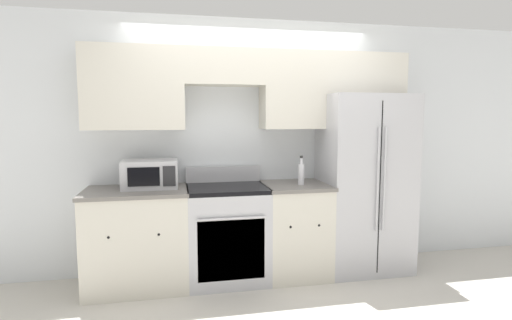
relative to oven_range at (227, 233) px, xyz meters
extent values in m
plane|color=beige|center=(0.29, -0.31, -0.47)|extent=(12.00, 12.00, 0.00)
cube|color=silver|center=(0.29, 0.35, 0.83)|extent=(8.00, 0.06, 2.60)
cube|color=beige|center=(-0.85, 0.16, 1.40)|extent=(0.92, 0.33, 0.77)
cube|color=beige|center=(0.00, 0.16, 1.61)|extent=(0.77, 0.33, 0.35)
cube|color=beige|center=(1.14, 0.16, 1.40)|extent=(1.50, 0.33, 0.77)
cube|color=beige|center=(-0.85, 0.00, -0.02)|extent=(0.92, 0.62, 0.90)
cube|color=slate|center=(-0.85, 0.00, 0.44)|extent=(0.95, 0.64, 0.03)
sphere|color=black|center=(-1.05, -0.30, 0.11)|extent=(0.03, 0.03, 0.03)
sphere|color=black|center=(-0.64, -0.30, 0.11)|extent=(0.03, 0.03, 0.03)
cube|color=beige|center=(0.69, 0.00, -0.02)|extent=(0.62, 0.62, 0.90)
cube|color=slate|center=(0.69, 0.00, 0.44)|extent=(0.64, 0.64, 0.03)
sphere|color=black|center=(0.55, -0.30, 0.11)|extent=(0.03, 0.03, 0.03)
sphere|color=black|center=(0.83, -0.30, 0.11)|extent=(0.03, 0.03, 0.03)
cube|color=#B7B7BC|center=(0.00, 0.00, -0.03)|extent=(0.77, 0.62, 0.89)
cube|color=black|center=(0.00, -0.30, -0.07)|extent=(0.61, 0.01, 0.57)
cube|color=black|center=(0.00, 0.00, 0.44)|extent=(0.77, 0.62, 0.04)
cube|color=#B7B7BC|center=(0.00, 0.28, 0.54)|extent=(0.77, 0.04, 0.16)
cylinder|color=silver|center=(0.00, -0.33, 0.22)|extent=(0.61, 0.02, 0.02)
cube|color=#B7B7BC|center=(1.45, 0.05, 0.44)|extent=(0.88, 0.72, 1.83)
cube|color=black|center=(1.45, -0.31, 0.44)|extent=(0.01, 0.01, 1.68)
cylinder|color=#B7B7BC|center=(1.41, -0.33, 0.53)|extent=(0.02, 0.02, 1.01)
cylinder|color=#B7B7BC|center=(1.48, -0.33, 0.53)|extent=(0.02, 0.02, 1.01)
cube|color=#B7B7BC|center=(-0.72, 0.08, 0.59)|extent=(0.51, 0.37, 0.26)
cube|color=black|center=(-0.77, -0.10, 0.59)|extent=(0.28, 0.01, 0.17)
cube|color=#262628|center=(-0.54, -0.10, 0.59)|extent=(0.11, 0.01, 0.18)
cylinder|color=silver|center=(0.74, -0.05, 0.56)|extent=(0.06, 0.06, 0.21)
cylinder|color=silver|center=(0.74, -0.05, 0.70)|extent=(0.03, 0.03, 0.06)
cylinder|color=black|center=(0.74, -0.05, 0.74)|extent=(0.03, 0.03, 0.02)
camera|label=1|loc=(-0.49, -3.78, 1.13)|focal=28.00mm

